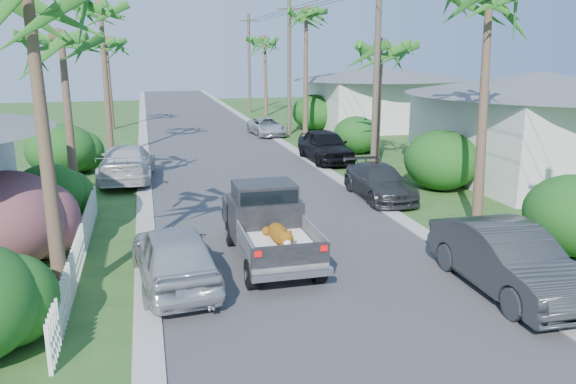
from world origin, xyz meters
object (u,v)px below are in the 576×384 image
object	(u,v)px
parked_car_ln	(174,255)
palm_l_d	(106,40)
parked_car_rm	(379,182)
utility_pole_c	(289,67)
palm_r_c	(306,12)
palm_r_d	(265,39)
house_right_far	(377,100)
utility_pole_b	(376,77)
utility_pole_d	(249,63)
pickup_truck	(267,221)
parked_car_rn	(507,260)
house_right_near	(535,130)
palm_l_c	(100,6)
parked_car_rf	(325,146)
palm_r_b	(380,45)
parked_car_rd	(267,127)
palm_l_b	(61,37)
parked_car_lf	(127,163)

from	to	relation	value
parked_car_ln	palm_l_d	size ratio (longest dim) A/B	0.59
parked_car_rm	utility_pole_c	bearing A→B (deg)	88.18
palm_r_c	utility_pole_c	size ratio (longest dim) A/B	1.04
palm_r_d	house_right_far	distance (m)	12.79
parked_car_rm	utility_pole_b	xyz separation A→B (m)	(0.88, 2.77, 3.95)
palm_r_c	utility_pole_d	size ratio (longest dim) A/B	1.04
palm_l_d	utility_pole_c	size ratio (longest dim) A/B	0.86
utility_pole_d	palm_l_d	bearing A→B (deg)	-143.36
pickup_truck	utility_pole_b	bearing A→B (deg)	50.50
parked_car_rn	house_right_near	distance (m)	14.05
house_right_near	parked_car_ln	bearing A→B (deg)	-153.11
palm_l_c	palm_l_d	xyz separation A→B (m)	(-0.50, 12.00, -1.47)
pickup_truck	palm_r_c	world-z (taller)	palm_r_c
pickup_truck	parked_car_rf	distance (m)	14.26
pickup_truck	house_right_far	world-z (taller)	house_right_far
utility_pole_b	palm_r_c	bearing A→B (deg)	87.36
palm_r_b	house_right_near	xyz separation A→B (m)	(6.40, -3.00, -3.73)
parked_car_rn	parked_car_rd	world-z (taller)	parked_car_rn
house_right_far	utility_pole_d	size ratio (longest dim) A/B	1.00
palm_r_b	utility_pole_b	bearing A→B (deg)	-116.57
parked_car_rf	house_right_near	xyz separation A→B (m)	(8.00, -6.03, 1.39)
palm_r_d	parked_car_rd	bearing A→B (deg)	-101.65
parked_car_rm	utility_pole_c	size ratio (longest dim) A/B	0.50
parked_car_rd	palm_r_c	size ratio (longest dim) A/B	0.46
parked_car_ln	utility_pole_d	world-z (taller)	utility_pole_d
palm_r_d	utility_pole_d	bearing A→B (deg)	106.70
palm_l_b	palm_r_b	xyz separation A→B (m)	(13.40, 3.00, -0.20)
palm_l_d	palm_r_b	xyz separation A→B (m)	(13.10, -19.00, -0.49)
palm_r_d	utility_pole_c	world-z (taller)	utility_pole_c
pickup_truck	parked_car_rf	bearing A→B (deg)	65.38
palm_l_b	utility_pole_c	distance (m)	20.30
palm_l_b	house_right_near	size ratio (longest dim) A/B	0.82
utility_pole_b	utility_pole_c	bearing A→B (deg)	90.00
palm_l_d	palm_r_d	bearing A→B (deg)	24.78
palm_r_b	palm_l_b	bearing A→B (deg)	-167.38
parked_car_rf	palm_r_c	bearing A→B (deg)	80.96
parked_car_rn	parked_car_rf	bearing A→B (deg)	88.01
pickup_truck	palm_l_b	distance (m)	10.43
palm_l_d	parked_car_ln	bearing A→B (deg)	-84.55
utility_pole_c	parked_car_ln	bearing A→B (deg)	-110.64
palm_l_b	parked_car_lf	bearing A→B (deg)	64.99
parked_car_rm	parked_car_lf	distance (m)	11.23
utility_pole_b	parked_car_ln	bearing A→B (deg)	-134.32
palm_r_b	utility_pole_c	distance (m)	13.11
parked_car_rn	house_right_far	xyz separation A→B (m)	(8.87, 28.80, 1.31)
parked_car_rf	utility_pole_b	distance (m)	6.31
parked_car_rf	parked_car_rd	world-z (taller)	parked_car_rf
parked_car_rm	parked_car_lf	world-z (taller)	parked_car_lf
parked_car_rn	parked_car_ln	size ratio (longest dim) A/B	1.09
palm_l_c	house_right_near	size ratio (longest dim) A/B	1.02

